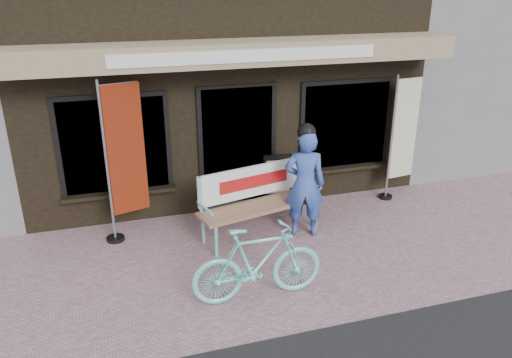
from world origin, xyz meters
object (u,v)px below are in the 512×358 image
object	(u,v)px
bench	(258,196)
bicycle	(258,263)
nobori_cream	(402,136)
person	(305,182)
nobori_red	(123,159)
menu_stand	(278,181)

from	to	relation	value
bench	bicycle	bearing A→B (deg)	-120.29
bicycle	nobori_cream	distance (m)	4.18
person	nobori_cream	size ratio (longest dim) A/B	0.80
nobori_red	nobori_cream	xyz separation A→B (m)	(4.85, 0.17, -0.12)
bench	menu_stand	distance (m)	1.01
nobori_red	nobori_cream	bearing A→B (deg)	-14.15
bench	bicycle	distance (m)	1.77
nobori_red	menu_stand	xyz separation A→B (m)	(2.56, 0.34, -0.79)
bicycle	nobori_red	distance (m)	2.70
person	nobori_cream	world-z (taller)	nobori_cream
bicycle	nobori_cream	bearing A→B (deg)	-55.07
nobori_red	menu_stand	bearing A→B (deg)	-8.54
menu_stand	person	bearing A→B (deg)	-78.28
bicycle	nobori_red	xyz separation A→B (m)	(-1.44, 2.15, 0.79)
nobori_cream	person	bearing A→B (deg)	-165.92
bicycle	nobori_red	bearing A→B (deg)	34.54
person	nobori_red	size ratio (longest dim) A/B	0.73
bicycle	menu_stand	world-z (taller)	bicycle
person	nobori_red	bearing A→B (deg)	-176.77
bench	menu_stand	size ratio (longest dim) A/B	2.11
bench	nobori_cream	size ratio (longest dim) A/B	0.91
bicycle	menu_stand	distance (m)	2.73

